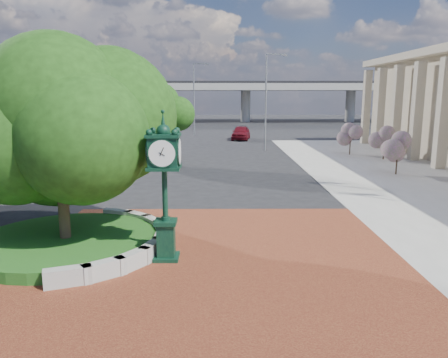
% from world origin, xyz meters
% --- Properties ---
extents(ground, '(200.00, 200.00, 0.00)m').
position_xyz_m(ground, '(0.00, 0.00, 0.00)').
color(ground, black).
rests_on(ground, ground).
extents(plaza, '(12.00, 12.00, 0.04)m').
position_xyz_m(plaza, '(0.00, -1.00, 0.02)').
color(plaza, maroon).
rests_on(plaza, ground).
extents(planter_wall, '(2.96, 6.77, 0.54)m').
position_xyz_m(planter_wall, '(-2.71, -0.00, 0.27)').
color(planter_wall, '#9E9B93').
rests_on(planter_wall, ground).
extents(grass_bed, '(6.10, 6.10, 0.40)m').
position_xyz_m(grass_bed, '(-5.00, 0.00, 0.20)').
color(grass_bed, '#164F19').
rests_on(grass_bed, ground).
extents(overpass, '(90.00, 12.00, 7.50)m').
position_xyz_m(overpass, '(-0.22, 70.00, 6.54)').
color(overpass, '#9E9B93').
rests_on(overpass, ground).
extents(tree_planter, '(5.20, 5.20, 6.33)m').
position_xyz_m(tree_planter, '(-5.00, 0.00, 3.72)').
color(tree_planter, '#38281C').
rests_on(tree_planter, ground).
extents(tree_street, '(4.40, 4.40, 5.45)m').
position_xyz_m(tree_street, '(-4.00, 18.00, 3.24)').
color(tree_street, '#38281C').
rests_on(tree_street, ground).
extents(post_clock, '(0.97, 0.97, 4.61)m').
position_xyz_m(post_clock, '(-1.47, -1.07, 2.53)').
color(post_clock, black).
rests_on(post_clock, ground).
extents(parked_car, '(2.56, 4.93, 1.60)m').
position_xyz_m(parked_car, '(2.59, 36.36, 0.80)').
color(parked_car, maroon).
rests_on(parked_car, ground).
extents(street_lamp_near, '(1.96, 0.26, 8.72)m').
position_xyz_m(street_lamp_near, '(4.56, 26.16, 5.11)').
color(street_lamp_near, slate).
rests_on(street_lamp_near, ground).
extents(street_lamp_far, '(2.01, 0.47, 8.99)m').
position_xyz_m(street_lamp_far, '(-2.92, 42.14, 5.27)').
color(street_lamp_far, slate).
rests_on(street_lamp_far, ground).
extents(shrub_near, '(1.20, 1.20, 2.20)m').
position_xyz_m(shrub_near, '(11.62, 13.66, 1.59)').
color(shrub_near, '#38281C').
rests_on(shrub_near, ground).
extents(shrub_mid, '(1.20, 1.20, 2.20)m').
position_xyz_m(shrub_mid, '(13.22, 20.28, 1.59)').
color(shrub_mid, '#38281C').
rests_on(shrub_mid, ground).
extents(shrub_far, '(1.20, 1.20, 2.20)m').
position_xyz_m(shrub_far, '(11.37, 23.14, 1.59)').
color(shrub_far, '#38281C').
rests_on(shrub_far, ground).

